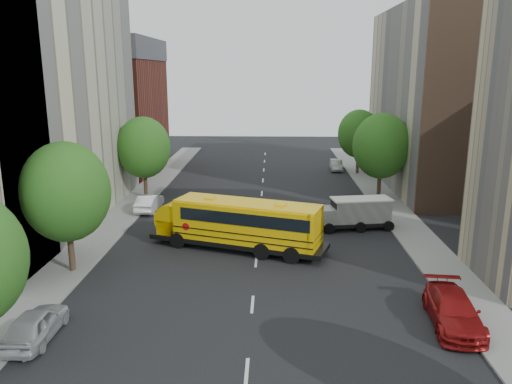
{
  "coord_description": "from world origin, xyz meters",
  "views": [
    {
      "loc": [
        0.93,
        -31.74,
        11.82
      ],
      "look_at": [
        -0.13,
        2.0,
        3.57
      ],
      "focal_mm": 35.0,
      "sensor_mm": 36.0,
      "label": 1
    }
  ],
  "objects_px": {
    "parked_car_0": "(36,325)",
    "street_tree_4": "(381,146)",
    "safari_truck": "(355,213)",
    "parked_car_3": "(453,310)",
    "street_tree_5": "(359,134)",
    "street_tree_2": "(144,148)",
    "street_tree_1": "(66,192)",
    "parked_car_1": "(149,203)",
    "school_bus": "(236,222)",
    "parked_car_5": "(336,165)"
  },
  "relations": [
    {
      "from": "street_tree_1",
      "to": "street_tree_2",
      "type": "xyz_separation_m",
      "value": [
        0.0,
        18.0,
        -0.12
      ]
    },
    {
      "from": "street_tree_1",
      "to": "parked_car_3",
      "type": "height_order",
      "value": "street_tree_1"
    },
    {
      "from": "parked_car_3",
      "to": "parked_car_5",
      "type": "relative_size",
      "value": 1.34
    },
    {
      "from": "street_tree_5",
      "to": "parked_car_3",
      "type": "height_order",
      "value": "street_tree_5"
    },
    {
      "from": "parked_car_0",
      "to": "parked_car_5",
      "type": "xyz_separation_m",
      "value": [
        18.4,
        39.89,
        -0.08
      ]
    },
    {
      "from": "parked_car_0",
      "to": "parked_car_3",
      "type": "bearing_deg",
      "value": -175.05
    },
    {
      "from": "street_tree_4",
      "to": "parked_car_1",
      "type": "relative_size",
      "value": 1.85
    },
    {
      "from": "parked_car_5",
      "to": "street_tree_4",
      "type": "bearing_deg",
      "value": -79.18
    },
    {
      "from": "street_tree_2",
      "to": "street_tree_4",
      "type": "bearing_deg",
      "value": 0.0
    },
    {
      "from": "parked_car_3",
      "to": "parked_car_5",
      "type": "distance_m",
      "value": 37.99
    },
    {
      "from": "parked_car_3",
      "to": "parked_car_5",
      "type": "xyz_separation_m",
      "value": [
        -0.8,
        37.98,
        -0.12
      ]
    },
    {
      "from": "street_tree_1",
      "to": "school_bus",
      "type": "distance_m",
      "value": 10.93
    },
    {
      "from": "parked_car_3",
      "to": "street_tree_2",
      "type": "bearing_deg",
      "value": 136.21
    },
    {
      "from": "street_tree_1",
      "to": "street_tree_4",
      "type": "distance_m",
      "value": 28.43
    },
    {
      "from": "school_bus",
      "to": "parked_car_3",
      "type": "height_order",
      "value": "school_bus"
    },
    {
      "from": "street_tree_5",
      "to": "school_bus",
      "type": "bearing_deg",
      "value": -115.81
    },
    {
      "from": "parked_car_3",
      "to": "safari_truck",
      "type": "bearing_deg",
      "value": 104.01
    },
    {
      "from": "street_tree_2",
      "to": "parked_car_3",
      "type": "distance_m",
      "value": 31.78
    },
    {
      "from": "street_tree_4",
      "to": "street_tree_5",
      "type": "height_order",
      "value": "street_tree_4"
    },
    {
      "from": "street_tree_1",
      "to": "parked_car_0",
      "type": "distance_m",
      "value": 8.94
    },
    {
      "from": "street_tree_5",
      "to": "parked_car_5",
      "type": "height_order",
      "value": "street_tree_5"
    },
    {
      "from": "school_bus",
      "to": "safari_truck",
      "type": "height_order",
      "value": "school_bus"
    },
    {
      "from": "street_tree_4",
      "to": "street_tree_5",
      "type": "xyz_separation_m",
      "value": [
        -0.0,
        12.0,
        -0.37
      ]
    },
    {
      "from": "parked_car_0",
      "to": "parked_car_1",
      "type": "xyz_separation_m",
      "value": [
        0.0,
        21.29,
        -0.01
      ]
    },
    {
      "from": "safari_truck",
      "to": "parked_car_1",
      "type": "xyz_separation_m",
      "value": [
        -16.94,
        4.5,
        -0.54
      ]
    },
    {
      "from": "street_tree_1",
      "to": "school_bus",
      "type": "xyz_separation_m",
      "value": [
        9.57,
        4.31,
        -3.03
      ]
    },
    {
      "from": "school_bus",
      "to": "parked_car_0",
      "type": "distance_m",
      "value": 14.62
    },
    {
      "from": "street_tree_4",
      "to": "safari_truck",
      "type": "height_order",
      "value": "street_tree_4"
    },
    {
      "from": "parked_car_1",
      "to": "parked_car_5",
      "type": "xyz_separation_m",
      "value": [
        18.4,
        18.6,
        -0.07
      ]
    },
    {
      "from": "street_tree_2",
      "to": "parked_car_5",
      "type": "xyz_separation_m",
      "value": [
        19.8,
        14.13,
        -4.18
      ]
    },
    {
      "from": "school_bus",
      "to": "parked_car_0",
      "type": "xyz_separation_m",
      "value": [
        -8.17,
        -12.07,
        -1.19
      ]
    },
    {
      "from": "safari_truck",
      "to": "parked_car_0",
      "type": "xyz_separation_m",
      "value": [
        -16.94,
        -16.79,
        -0.53
      ]
    },
    {
      "from": "school_bus",
      "to": "parked_car_5",
      "type": "distance_m",
      "value": 29.67
    },
    {
      "from": "parked_car_5",
      "to": "parked_car_3",
      "type": "bearing_deg",
      "value": -86.83
    },
    {
      "from": "street_tree_1",
      "to": "school_bus",
      "type": "height_order",
      "value": "street_tree_1"
    },
    {
      "from": "parked_car_3",
      "to": "parked_car_5",
      "type": "height_order",
      "value": "parked_car_3"
    },
    {
      "from": "safari_truck",
      "to": "street_tree_1",
      "type": "bearing_deg",
      "value": -163.03
    },
    {
      "from": "safari_truck",
      "to": "parked_car_3",
      "type": "relative_size",
      "value": 1.1
    },
    {
      "from": "street_tree_5",
      "to": "parked_car_5",
      "type": "bearing_deg",
      "value": 135.93
    },
    {
      "from": "street_tree_4",
      "to": "parked_car_5",
      "type": "relative_size",
      "value": 2.06
    },
    {
      "from": "parked_car_3",
      "to": "street_tree_5",
      "type": "bearing_deg",
      "value": 93.16
    },
    {
      "from": "street_tree_2",
      "to": "parked_car_5",
      "type": "relative_size",
      "value": 1.96
    },
    {
      "from": "street_tree_1",
      "to": "parked_car_0",
      "type": "height_order",
      "value": "street_tree_1"
    },
    {
      "from": "parked_car_0",
      "to": "street_tree_4",
      "type": "bearing_deg",
      "value": -129.37
    },
    {
      "from": "parked_car_0",
      "to": "street_tree_1",
      "type": "bearing_deg",
      "value": -80.49
    },
    {
      "from": "parked_car_0",
      "to": "parked_car_3",
      "type": "relative_size",
      "value": 0.81
    },
    {
      "from": "street_tree_4",
      "to": "parked_car_0",
      "type": "bearing_deg",
      "value": -128.65
    },
    {
      "from": "street_tree_1",
      "to": "street_tree_5",
      "type": "xyz_separation_m",
      "value": [
        22.0,
        30.0,
        -0.25
      ]
    },
    {
      "from": "parked_car_1",
      "to": "parked_car_3",
      "type": "height_order",
      "value": "parked_car_3"
    },
    {
      "from": "school_bus",
      "to": "parked_car_3",
      "type": "bearing_deg",
      "value": -23.93
    }
  ]
}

